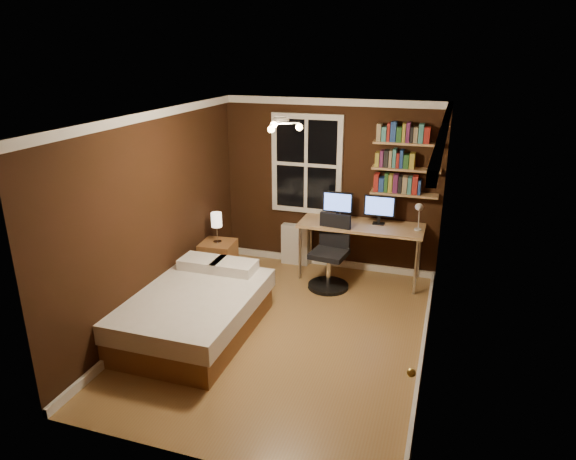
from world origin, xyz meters
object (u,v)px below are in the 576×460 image
(bedside_lamp, at_px, (217,228))
(monitor_left, at_px, (338,206))
(bed, at_px, (194,311))
(radiator, at_px, (295,244))
(desk_lamp, at_px, (419,216))
(monitor_right, at_px, (379,210))
(office_chair, at_px, (330,260))
(desk, at_px, (361,228))
(nightstand, at_px, (218,261))

(bedside_lamp, distance_m, monitor_left, 1.73)
(bed, height_order, monitor_left, monitor_left)
(radiator, relative_size, monitor_left, 1.44)
(monitor_left, distance_m, desk_lamp, 1.15)
(monitor_right, xyz_separation_m, office_chair, (-0.56, -0.49, -0.64))
(monitor_left, xyz_separation_m, office_chair, (0.03, -0.49, -0.64))
(bed, height_order, radiator, bed)
(desk, bearing_deg, monitor_right, 20.82)
(radiator, height_order, office_chair, office_chair)
(radiator, relative_size, desk, 0.36)
(bedside_lamp, distance_m, radiator, 1.34)
(bed, height_order, desk, desk)
(radiator, distance_m, desk, 1.15)
(nightstand, bearing_deg, bedside_lamp, 0.00)
(bed, xyz_separation_m, desk_lamp, (2.32, 2.02, 0.77))
(desk, bearing_deg, monitor_left, 166.64)
(monitor_left, bearing_deg, monitor_right, 0.00)
(desk, distance_m, monitor_left, 0.46)
(desk, relative_size, desk_lamp, 3.94)
(bedside_lamp, bearing_deg, monitor_left, 26.11)
(bedside_lamp, xyz_separation_m, monitor_right, (2.13, 0.76, 0.24))
(desk, bearing_deg, office_chair, -130.14)
(bed, distance_m, desk, 2.65)
(bed, height_order, nightstand, bed)
(nightstand, distance_m, office_chair, 1.59)
(bedside_lamp, distance_m, desk, 2.02)
(monitor_left, xyz_separation_m, monitor_right, (0.59, 0.00, 0.00))
(desk, bearing_deg, bed, -126.34)
(monitor_right, xyz_separation_m, desk_lamp, (0.55, -0.17, 0.01))
(bed, relative_size, nightstand, 3.33)
(bed, bearing_deg, nightstand, 103.96)
(bedside_lamp, bearing_deg, bed, -75.81)
(monitor_right, bearing_deg, desk, -159.18)
(desk, bearing_deg, bedside_lamp, -160.66)
(monitor_left, height_order, monitor_right, same)
(radiator, distance_m, office_chair, 0.94)
(desk_lamp, bearing_deg, desk, 173.85)
(monitor_left, relative_size, monitor_right, 1.00)
(monitor_right, relative_size, office_chair, 0.42)
(radiator, distance_m, desk_lamp, 1.98)
(bedside_lamp, height_order, desk_lamp, desk_lamp)
(bed, xyz_separation_m, office_chair, (1.21, 1.70, 0.12))
(nightstand, bearing_deg, monitor_right, 14.87)
(bedside_lamp, distance_m, office_chair, 1.64)
(desk, height_order, monitor_left, monitor_left)
(bed, height_order, bedside_lamp, bedside_lamp)
(office_chair, bearing_deg, radiator, 145.29)
(desk, height_order, desk_lamp, desk_lamp)
(bedside_lamp, relative_size, desk, 0.25)
(radiator, distance_m, monitor_right, 1.46)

